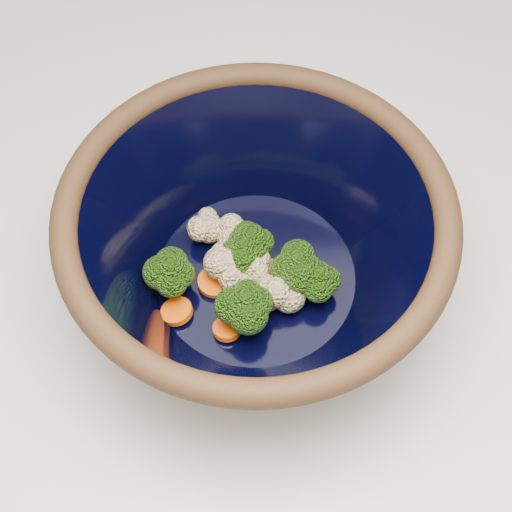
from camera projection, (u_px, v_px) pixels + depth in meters
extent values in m
cube|color=white|center=(255.00, 460.00, 1.05)|extent=(1.20, 1.20, 0.90)
cylinder|color=black|center=(256.00, 289.00, 0.68)|extent=(0.20, 0.20, 0.01)
torus|color=black|center=(256.00, 212.00, 0.57)|extent=(0.33, 0.33, 0.02)
cylinder|color=black|center=(256.00, 276.00, 0.66)|extent=(0.19, 0.19, 0.00)
cylinder|color=#608442|center=(317.00, 289.00, 0.64)|extent=(0.01, 0.01, 0.02)
ellipsoid|color=#355E12|center=(319.00, 278.00, 0.62)|extent=(0.04, 0.04, 0.03)
cylinder|color=#608442|center=(246.00, 316.00, 0.62)|extent=(0.01, 0.01, 0.02)
ellipsoid|color=#355E12|center=(246.00, 302.00, 0.60)|extent=(0.04, 0.04, 0.04)
cylinder|color=#608442|center=(244.00, 261.00, 0.66)|extent=(0.01, 0.01, 0.02)
ellipsoid|color=#355E12|center=(243.00, 249.00, 0.64)|extent=(0.04, 0.04, 0.03)
cylinder|color=#608442|center=(173.00, 283.00, 0.64)|extent=(0.01, 0.01, 0.02)
ellipsoid|color=#355E12|center=(170.00, 269.00, 0.62)|extent=(0.04, 0.04, 0.04)
cylinder|color=#608442|center=(295.00, 277.00, 0.65)|extent=(0.01, 0.01, 0.02)
ellipsoid|color=#355E12|center=(297.00, 262.00, 0.62)|extent=(0.04, 0.04, 0.04)
cylinder|color=#608442|center=(251.00, 252.00, 0.66)|extent=(0.01, 0.01, 0.02)
ellipsoid|color=#355E12|center=(251.00, 238.00, 0.64)|extent=(0.04, 0.04, 0.03)
sphere|color=beige|center=(244.00, 261.00, 0.65)|extent=(0.03, 0.03, 0.03)
sphere|color=beige|center=(242.00, 281.00, 0.64)|extent=(0.03, 0.03, 0.03)
sphere|color=beige|center=(209.00, 228.00, 0.67)|extent=(0.03, 0.03, 0.03)
sphere|color=beige|center=(289.00, 297.00, 0.63)|extent=(0.03, 0.03, 0.03)
sphere|color=beige|center=(232.00, 269.00, 0.65)|extent=(0.03, 0.03, 0.03)
sphere|color=beige|center=(234.00, 267.00, 0.64)|extent=(0.03, 0.03, 0.03)
sphere|color=beige|center=(266.00, 296.00, 0.63)|extent=(0.03, 0.03, 0.03)
sphere|color=beige|center=(234.00, 260.00, 0.65)|extent=(0.03, 0.03, 0.03)
sphere|color=beige|center=(232.00, 239.00, 0.66)|extent=(0.03, 0.03, 0.03)
sphere|color=beige|center=(249.00, 268.00, 0.64)|extent=(0.03, 0.03, 0.03)
cylinder|color=#E35109|center=(253.00, 282.00, 0.65)|extent=(0.03, 0.03, 0.01)
cylinder|color=#E35109|center=(231.00, 238.00, 0.67)|extent=(0.03, 0.03, 0.01)
cylinder|color=#E35109|center=(227.00, 329.00, 0.62)|extent=(0.03, 0.03, 0.01)
cylinder|color=#E35109|center=(266.00, 292.00, 0.64)|extent=(0.03, 0.03, 0.01)
cylinder|color=#E35109|center=(214.00, 282.00, 0.65)|extent=(0.03, 0.03, 0.01)
cylinder|color=#E35109|center=(177.00, 311.00, 0.63)|extent=(0.03, 0.03, 0.01)
cylinder|color=#E35109|center=(267.00, 273.00, 0.65)|extent=(0.03, 0.03, 0.01)
cylinder|color=#E35109|center=(260.00, 275.00, 0.65)|extent=(0.03, 0.03, 0.01)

